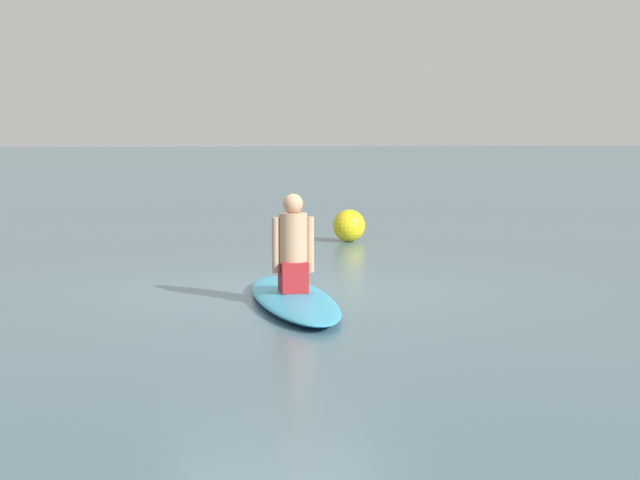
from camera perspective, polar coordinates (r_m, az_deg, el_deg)
ground_plane at (r=10.87m, az=-2.16°, el=-3.06°), size 400.00×400.00×0.00m
surfboard at (r=10.06m, az=-1.56°, el=-3.39°), size 0.98×3.20×0.14m
person_paddler at (r=9.99m, az=-1.57°, el=-0.44°), size 0.44×0.35×1.00m
buoy_marker at (r=16.18m, az=1.70°, el=0.84°), size 0.53×0.53×0.53m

